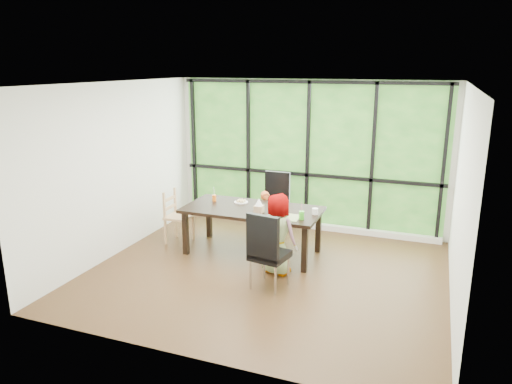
# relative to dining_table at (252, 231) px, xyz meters

# --- Properties ---
(ground) EXTENTS (5.00, 5.00, 0.00)m
(ground) POSITION_rel_dining_table_xyz_m (0.47, -0.64, -0.38)
(ground) COLOR black
(ground) RESTS_ON ground
(back_wall) EXTENTS (5.00, 0.00, 5.00)m
(back_wall) POSITION_rel_dining_table_xyz_m (0.47, 1.61, 0.98)
(back_wall) COLOR silver
(back_wall) RESTS_ON ground
(foliage_backdrop) EXTENTS (4.80, 0.02, 2.65)m
(foliage_backdrop) POSITION_rel_dining_table_xyz_m (0.47, 1.59, 0.98)
(foliage_backdrop) COLOR #27531F
(foliage_backdrop) RESTS_ON back_wall
(window_mullions) EXTENTS (4.80, 0.06, 2.65)m
(window_mullions) POSITION_rel_dining_table_xyz_m (0.47, 1.55, 0.98)
(window_mullions) COLOR black
(window_mullions) RESTS_ON back_wall
(window_sill) EXTENTS (4.80, 0.12, 0.10)m
(window_sill) POSITION_rel_dining_table_xyz_m (0.47, 1.51, -0.33)
(window_sill) COLOR silver
(window_sill) RESTS_ON ground
(dining_table) EXTENTS (2.16, 1.06, 0.75)m
(dining_table) POSITION_rel_dining_table_xyz_m (0.00, 0.00, 0.00)
(dining_table) COLOR black
(dining_table) RESTS_ON ground
(chair_window_leather) EXTENTS (0.47, 0.47, 1.08)m
(chair_window_leather) POSITION_rel_dining_table_xyz_m (0.01, 1.06, 0.17)
(chair_window_leather) COLOR black
(chair_window_leather) RESTS_ON ground
(chair_interior_leather) EXTENTS (0.53, 0.53, 1.08)m
(chair_interior_leather) POSITION_rel_dining_table_xyz_m (0.66, -1.06, 0.17)
(chair_interior_leather) COLOR black
(chair_interior_leather) RESTS_ON ground
(chair_end_beech) EXTENTS (0.40, 0.42, 0.90)m
(chair_end_beech) POSITION_rel_dining_table_xyz_m (-1.34, 0.02, 0.08)
(chair_end_beech) COLOR tan
(chair_end_beech) RESTS_ON ground
(child_toddler) EXTENTS (0.37, 0.32, 0.87)m
(child_toddler) POSITION_rel_dining_table_xyz_m (0.00, 0.63, 0.06)
(child_toddler) COLOR #DA6029
(child_toddler) RESTS_ON ground
(child_older) EXTENTS (0.66, 0.51, 1.19)m
(child_older) POSITION_rel_dining_table_xyz_m (0.64, -0.58, 0.22)
(child_older) COLOR slate
(child_older) RESTS_ON ground
(placemat) EXTENTS (0.47, 0.35, 0.01)m
(placemat) POSITION_rel_dining_table_xyz_m (0.60, -0.24, 0.38)
(placemat) COLOR tan
(placemat) RESTS_ON dining_table
(plate_far) EXTENTS (0.23, 0.23, 0.01)m
(plate_far) POSITION_rel_dining_table_xyz_m (-0.29, 0.23, 0.38)
(plate_far) COLOR white
(plate_far) RESTS_ON dining_table
(plate_near) EXTENTS (0.24, 0.24, 0.02)m
(plate_near) POSITION_rel_dining_table_xyz_m (0.55, -0.24, 0.38)
(plate_near) COLOR white
(plate_near) RESTS_ON dining_table
(orange_cup) EXTENTS (0.07, 0.07, 0.10)m
(orange_cup) POSITION_rel_dining_table_xyz_m (-0.74, 0.16, 0.43)
(orange_cup) COLOR orange
(orange_cup) RESTS_ON dining_table
(green_cup) EXTENTS (0.08, 0.08, 0.12)m
(green_cup) POSITION_rel_dining_table_xyz_m (0.87, -0.27, 0.44)
(green_cup) COLOR green
(green_cup) RESTS_ON dining_table
(white_mug) EXTENTS (0.09, 0.09, 0.09)m
(white_mug) POSITION_rel_dining_table_xyz_m (1.00, 0.05, 0.42)
(white_mug) COLOR white
(white_mug) RESTS_ON dining_table
(tissue_box) EXTENTS (0.13, 0.13, 0.11)m
(tissue_box) POSITION_rel_dining_table_xyz_m (0.18, -0.18, 0.43)
(tissue_box) COLOR tan
(tissue_box) RESTS_ON dining_table
(crepe_rolls_far) EXTENTS (0.15, 0.12, 0.04)m
(crepe_rolls_far) POSITION_rel_dining_table_xyz_m (-0.29, 0.23, 0.41)
(crepe_rolls_far) COLOR tan
(crepe_rolls_far) RESTS_ON plate_far
(crepe_rolls_near) EXTENTS (0.15, 0.12, 0.04)m
(crepe_rolls_near) POSITION_rel_dining_table_xyz_m (0.55, -0.24, 0.41)
(crepe_rolls_near) COLOR tan
(crepe_rolls_near) RESTS_ON plate_near
(straw_white) EXTENTS (0.01, 0.04, 0.20)m
(straw_white) POSITION_rel_dining_table_xyz_m (-0.74, 0.16, 0.52)
(straw_white) COLOR white
(straw_white) RESTS_ON orange_cup
(straw_pink) EXTENTS (0.01, 0.04, 0.20)m
(straw_pink) POSITION_rel_dining_table_xyz_m (0.87, -0.27, 0.54)
(straw_pink) COLOR pink
(straw_pink) RESTS_ON green_cup
(tissue) EXTENTS (0.12, 0.12, 0.11)m
(tissue) POSITION_rel_dining_table_xyz_m (0.18, -0.18, 0.54)
(tissue) COLOR white
(tissue) RESTS_ON tissue_box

